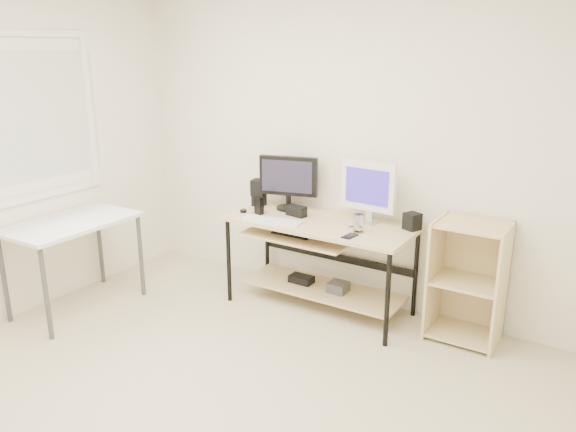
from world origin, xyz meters
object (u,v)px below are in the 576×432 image
Objects in this scene: side_table at (72,231)px; black_monitor at (288,179)px; shelf_unit at (469,280)px; desk at (317,246)px; white_imac at (368,188)px; audio_controller at (259,206)px.

black_monitor is at bearing 43.57° from side_table.
shelf_unit reaches higher than side_table.
white_imac reaches higher than desk.
black_monitor is at bearing 80.15° from audio_controller.
shelf_unit is 1.65m from black_monitor.
desk is 1.50× the size of side_table.
shelf_unit reaches higher than desk.
black_monitor reaches higher than side_table.
audio_controller is (-0.85, -0.26, -0.21)m from white_imac.
black_monitor reaches higher than desk.
desk and side_table have the same top height.
audio_controller is at bearing -159.50° from white_imac.
desk is 1.97m from side_table.
side_table is 1.51m from audio_controller.
audio_controller is (-0.13, -0.25, -0.19)m from black_monitor.
shelf_unit is (1.18, 0.16, -0.09)m from desk.
side_table is 2.03× the size of black_monitor.
white_imac reaches higher than audio_controller.
desk is at bearing 27.52° from audio_controller.
white_imac reaches higher than side_table.
desk is 3.06× the size of white_imac.
side_table is 1.11× the size of shelf_unit.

